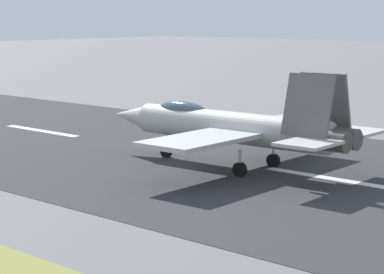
{
  "coord_description": "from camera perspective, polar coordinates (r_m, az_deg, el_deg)",
  "views": [
    {
      "loc": [
        -20.1,
        33.29,
        8.38
      ],
      "look_at": [
        5.43,
        4.79,
        2.2
      ],
      "focal_mm": 70.19,
      "sensor_mm": 36.0,
      "label": 1
    }
  ],
  "objects": [
    {
      "name": "fighter_jet",
      "position": [
        41.6,
        3.08,
        0.83
      ],
      "size": [
        16.86,
        14.43,
        5.55
      ],
      "color": "#B3B8B4",
      "rests_on": "ground"
    },
    {
      "name": "marker_cone_mid",
      "position": [
        55.57,
        7.4,
        0.71
      ],
      "size": [
        0.44,
        0.44,
        0.55
      ],
      "primitive_type": "cone",
      "color": "orange",
      "rests_on": "ground"
    },
    {
      "name": "runway_strip",
      "position": [
        39.77,
        10.52,
        -3.13
      ],
      "size": [
        240.0,
        26.0,
        0.02
      ],
      "color": "#2F3032",
      "rests_on": "ground"
    },
    {
      "name": "ground_plane",
      "position": [
        39.78,
        10.5,
        -3.14
      ],
      "size": [
        400.0,
        400.0,
        0.0
      ],
      "primitive_type": "plane",
      "color": "slate"
    },
    {
      "name": "crew_person",
      "position": [
        56.95,
        -2.45,
        1.54
      ],
      "size": [
        0.7,
        0.36,
        1.65
      ],
      "color": "#1E2338",
      "rests_on": "ground"
    }
  ]
}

